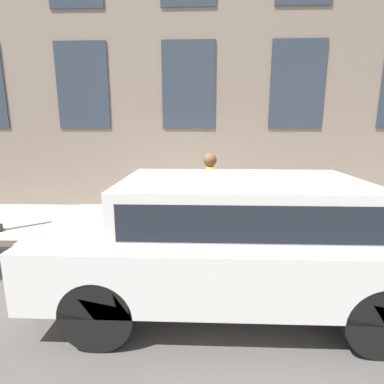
{
  "coord_description": "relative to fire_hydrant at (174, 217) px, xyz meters",
  "views": [
    {
      "loc": [
        -4.7,
        -0.37,
        2.13
      ],
      "look_at": [
        0.63,
        -0.17,
        0.98
      ],
      "focal_mm": 28.0,
      "sensor_mm": 36.0,
      "label": 1
    }
  ],
  "objects": [
    {
      "name": "ground_plane",
      "position": [
        -0.51,
        -0.16,
        -0.53
      ],
      "size": [
        80.0,
        80.0,
        0.0
      ],
      "primitive_type": "plane",
      "color": "#514F4C"
    },
    {
      "name": "person",
      "position": [
        0.24,
        -0.65,
        0.53
      ],
      "size": [
        0.37,
        0.25,
        1.55
      ],
      "rotation": [
        0.0,
        0.0,
        -1.11
      ],
      "color": "navy",
      "rests_on": "sidewalk"
    },
    {
      "name": "sidewalk",
      "position": [
        0.91,
        -0.16,
        -0.47
      ],
      "size": [
        2.84,
        60.0,
        0.13
      ],
      "color": "#B2ADA3",
      "rests_on": "ground_plane"
    },
    {
      "name": "parked_truck_white_near",
      "position": [
        -1.86,
        -0.9,
        0.38
      ],
      "size": [
        1.81,
        4.33,
        1.56
      ],
      "color": "black",
      "rests_on": "ground_plane"
    },
    {
      "name": "fire_hydrant",
      "position": [
        0.0,
        0.0,
        0.0
      ],
      "size": [
        0.28,
        0.41,
        0.79
      ],
      "color": "red",
      "rests_on": "sidewalk"
    }
  ]
}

